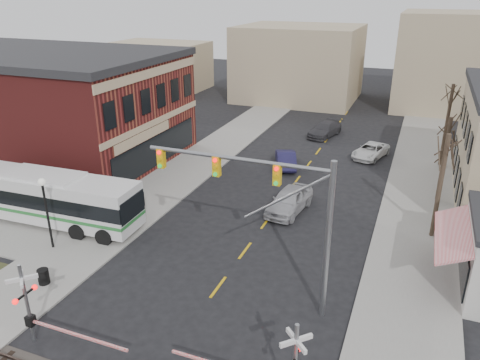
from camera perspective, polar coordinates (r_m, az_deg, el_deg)
name	(u,v)px	position (r m, az deg, el deg)	size (l,w,h in m)	color
ground	(202,309)	(24.18, -4.67, -15.45)	(160.00, 160.00, 0.00)	black
sidewalk_west	(204,158)	(43.80, -4.45, 2.70)	(5.00, 60.00, 0.12)	gray
sidewalk_east	(419,188)	(39.83, 21.01, -0.87)	(5.00, 60.00, 0.12)	gray
brick_building	(17,101)	(49.64, -25.50, 8.67)	(30.40, 15.40, 9.60)	maroon
tree_east_a	(440,187)	(31.17, 23.19, -0.77)	(0.28, 0.28, 6.75)	#382B21
tree_east_b	(444,160)	(36.90, 23.59, 2.28)	(0.28, 0.28, 6.30)	#382B21
tree_east_c	(446,126)	(44.45, 23.86, 6.07)	(0.28, 0.28, 7.20)	#382B21
transit_bus	(47,197)	(33.69, -22.52, -1.90)	(13.29, 3.41, 3.40)	silver
traffic_signal_mast	(275,201)	(21.68, 4.25, -2.52)	(9.19, 0.30, 8.00)	gray
rr_crossing_west	(35,307)	(22.88, -23.74, -13.96)	(5.60, 1.36, 4.00)	gray
street_lamp	(45,199)	(29.68, -22.71, -2.17)	(0.44, 0.44, 4.52)	black
trash_bin	(43,276)	(27.55, -22.84, -10.78)	(0.60, 0.60, 0.84)	black
car_a	(289,200)	(33.30, 6.05, -2.46)	(2.04, 5.06, 1.72)	#A4A4A8
car_b	(286,158)	(41.65, 5.58, 2.63)	(1.61, 4.63, 1.53)	#1C193E
car_c	(371,151)	(45.40, 15.62, 3.44)	(2.18, 4.74, 1.32)	silver
car_d	(325,129)	(51.02, 10.30, 6.08)	(2.07, 5.08, 1.48)	#37363A
pedestrian_near	(99,217)	(31.88, -16.80, -4.31)	(0.63, 0.41, 1.72)	#5B4F49
pedestrian_far	(96,203)	(34.19, -17.20, -2.72)	(0.72, 0.56, 1.48)	#384162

